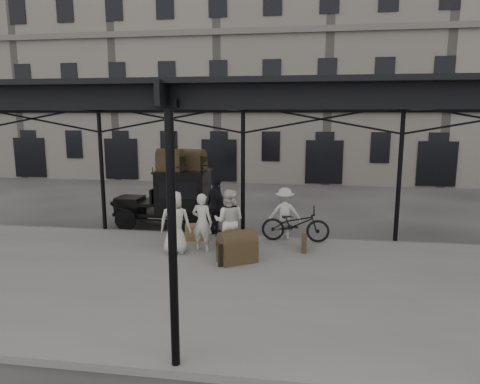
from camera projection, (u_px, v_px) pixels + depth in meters
The scene contains 18 objects.
ground at pixel (233, 258), 12.69m from camera, with size 120.00×120.00×0.00m, color #383533.
platform at pixel (220, 281), 10.73m from camera, with size 28.00×8.00×0.15m, color slate.
canopy at pixel (221, 97), 10.20m from camera, with size 22.50×9.00×4.74m.
building_frontage at pixel (276, 73), 28.97m from camera, with size 64.00×8.00×14.00m, color slate.
taxi at pixel (175, 196), 15.90m from camera, with size 3.65×1.55×2.18m.
porter_left at pixel (202, 222), 12.74m from camera, with size 0.64×0.42×1.75m, color beige.
porter_midleft at pixel (229, 221), 12.58m from camera, with size 0.92×0.72×1.90m, color silver.
porter_centre at pixel (175, 222), 12.53m from camera, with size 0.90×0.59×1.85m, color beige.
porter_official at pixel (216, 206), 14.37m from camera, with size 1.18×0.49×2.01m, color black.
porter_right at pixel (285, 213), 14.06m from camera, with size 1.09×0.63×1.69m, color beige.
bicycle at pixel (295, 224), 13.75m from camera, with size 0.76×2.18×1.14m, color black.
porter_roof at pixel (172, 150), 15.50m from camera, with size 0.71×0.55×1.46m, color black.
steamer_trunk_roof_near at pixel (170, 162), 15.43m from camera, with size 0.92×0.56×0.67m, color #4F3924, non-canonical shape.
steamer_trunk_roof_far at pixel (193, 161), 15.77m from camera, with size 0.88×0.54×0.64m, color #4F3924, non-canonical shape.
steamer_trunk_platform at pixel (237, 249), 11.83m from camera, with size 1.02×0.63×0.75m, color #4F3924, non-canonical shape.
wicker_hamper at pixel (195, 232), 14.00m from camera, with size 0.60×0.45×0.50m, color olive.
suitcase_upright at pixel (304, 243), 12.83m from camera, with size 0.15×0.60×0.45m, color #4F3924.
suitcase_flat at pixel (228, 241), 13.19m from camera, with size 0.60×0.15×0.40m, color #4F3924.
Camera 1 is at (1.99, -11.98, 4.18)m, focal length 32.00 mm.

